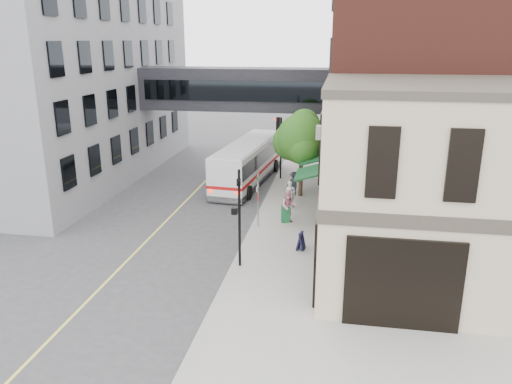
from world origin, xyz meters
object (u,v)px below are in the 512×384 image
at_px(sandwich_board, 301,241).
at_px(bus, 248,161).
at_px(pedestrian_a, 290,194).
at_px(pedestrian_c, 294,184).
at_px(newspaper_box, 285,214).
at_px(pedestrian_b, 289,206).

bearing_deg(sandwich_board, bus, 123.49).
distance_m(pedestrian_a, pedestrian_c, 2.45).
xyz_separation_m(newspaper_box, sandwich_board, (1.18, -3.71, -0.02)).
xyz_separation_m(pedestrian_c, newspaper_box, (0.00, -5.04, -0.33)).
distance_m(bus, pedestrian_b, 8.96).
bearing_deg(pedestrian_c, sandwich_board, -84.92).
bearing_deg(pedestrian_c, bus, 137.30).
bearing_deg(pedestrian_b, sandwich_board, -87.25).
bearing_deg(sandwich_board, newspaper_box, 118.95).
distance_m(pedestrian_b, pedestrian_c, 5.04).
distance_m(bus, sandwich_board, 12.79).
bearing_deg(bus, newspaper_box, -65.80).
bearing_deg(bus, pedestrian_b, -64.75).
distance_m(pedestrian_a, newspaper_box, 2.61).
bearing_deg(bus, sandwich_board, -67.79).
bearing_deg(pedestrian_b, bus, 102.86).
relative_size(pedestrian_b, pedestrian_c, 1.16).
height_order(bus, newspaper_box, bus).
relative_size(pedestrian_c, sandwich_board, 1.77).
relative_size(pedestrian_a, newspaper_box, 1.73).
relative_size(pedestrian_b, sandwich_board, 2.06).
xyz_separation_m(pedestrian_a, pedestrian_c, (0.02, 2.45, -0.02)).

